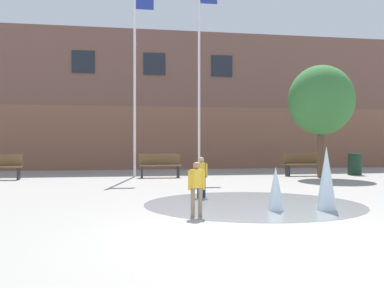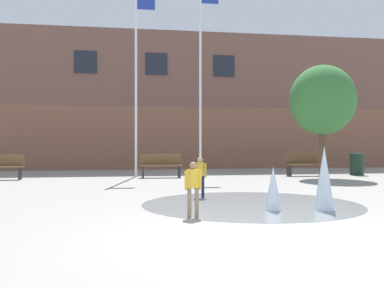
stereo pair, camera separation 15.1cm
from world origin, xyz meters
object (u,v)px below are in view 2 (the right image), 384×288
at_px(park_bench_far_left, 0,166).
at_px(flagpole_right, 201,73).
at_px(park_bench_far_right, 305,164).
at_px(park_bench_under_right_flagpole, 161,165).
at_px(child_with_pink_shirt, 200,174).
at_px(street_tree_near_building, 323,100).
at_px(child_in_fountain, 193,185).
at_px(flagpole_left, 137,76).
at_px(trash_can, 357,164).

xyz_separation_m(park_bench_far_left, flagpole_right, (7.53, 0.66, 3.69)).
bearing_deg(park_bench_far_right, park_bench_far_left, -179.78).
bearing_deg(park_bench_under_right_flagpole, child_with_pink_shirt, -87.02).
bearing_deg(street_tree_near_building, child_in_fountain, -128.00).
height_order(child_in_fountain, street_tree_near_building, street_tree_near_building).
relative_size(flagpole_left, trash_can, 8.30).
bearing_deg(street_tree_near_building, trash_can, 28.43).
relative_size(child_with_pink_shirt, flagpole_right, 0.13).
bearing_deg(park_bench_far_left, child_in_fountain, -59.02).
relative_size(park_bench_under_right_flagpole, flagpole_left, 0.21).
height_order(park_bench_far_left, child_in_fountain, child_in_fountain).
distance_m(park_bench_far_left, trash_can, 14.00).
bearing_deg(park_bench_far_right, street_tree_near_building, -75.93).
distance_m(child_with_pink_shirt, flagpole_left, 7.93).
height_order(park_bench_under_right_flagpole, child_with_pink_shirt, child_with_pink_shirt).
distance_m(park_bench_under_right_flagpole, trash_can, 8.15).
bearing_deg(child_with_pink_shirt, park_bench_under_right_flagpole, -1.20).
bearing_deg(flagpole_right, park_bench_far_left, -175.02).
xyz_separation_m(park_bench_far_right, child_in_fountain, (-6.16, -9.28, 0.10)).
distance_m(park_bench_far_left, park_bench_far_right, 11.70).
xyz_separation_m(park_bench_far_left, trash_can, (14.00, 0.09, -0.03)).
bearing_deg(trash_can, park_bench_far_right, -178.92).
relative_size(park_bench_far_left, trash_can, 1.78).
relative_size(park_bench_far_right, street_tree_near_building, 0.37).
distance_m(child_with_pink_shirt, flagpole_right, 8.03).
bearing_deg(flagpole_right, trash_can, -5.01).
distance_m(flagpole_left, trash_can, 9.74).
height_order(park_bench_under_right_flagpole, trash_can, park_bench_under_right_flagpole).
xyz_separation_m(park_bench_far_left, park_bench_far_right, (11.70, 0.05, 0.00)).
height_order(park_bench_under_right_flagpole, flagpole_right, flagpole_right).
bearing_deg(child_with_pink_shirt, flagpole_right, -14.90).
relative_size(park_bench_far_left, park_bench_far_right, 1.00).
xyz_separation_m(park_bench_far_left, child_in_fountain, (5.54, -9.23, 0.10)).
distance_m(park_bench_under_right_flagpole, flagpole_right, 4.08).
height_order(park_bench_far_left, park_bench_under_right_flagpole, same).
bearing_deg(flagpole_left, street_tree_near_building, -13.37).
height_order(park_bench_under_right_flagpole, child_in_fountain, child_in_fountain).
distance_m(trash_can, street_tree_near_building, 3.42).
bearing_deg(flagpole_right, park_bench_far_right, -8.33).
height_order(park_bench_far_left, street_tree_near_building, street_tree_near_building).
xyz_separation_m(park_bench_far_right, trash_can, (2.30, 0.04, -0.03)).
xyz_separation_m(park_bench_far_left, street_tree_near_building, (11.97, -1.01, 2.49)).
bearing_deg(trash_can, flagpole_left, 176.41).
distance_m(park_bench_far_left, park_bench_under_right_flagpole, 5.85).
bearing_deg(flagpole_left, park_bench_under_right_flagpole, -30.39).
bearing_deg(child_with_pink_shirt, trash_can, -54.46).
relative_size(flagpole_right, street_tree_near_building, 1.81).
bearing_deg(child_in_fountain, park_bench_far_left, -91.30).
relative_size(child_in_fountain, flagpole_left, 0.13).
distance_m(park_bench_far_right, street_tree_near_building, 2.72).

